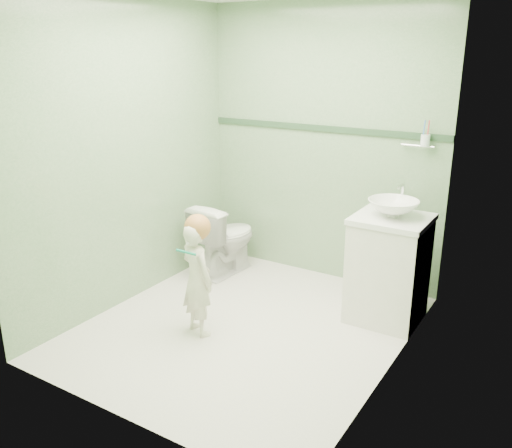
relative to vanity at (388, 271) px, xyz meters
The scene contains 12 objects.
ground 1.16m from the vanity, 140.19° to the right, with size 2.50×2.50×0.00m, color silver.
room_shell 1.35m from the vanity, 140.19° to the right, with size 2.50×2.54×2.40m.
trim_stripe 1.38m from the vanity, 147.36° to the left, with size 2.20×0.02×0.05m, color #2B472E.
vanity is the anchor object (origin of this frame).
counter 0.41m from the vanity, ahead, with size 0.54×0.52×0.04m, color white.
basin 0.49m from the vanity, ahead, with size 0.37×0.37×0.13m, color white.
faucet 0.60m from the vanity, 90.00° to the left, with size 0.03×0.13×0.18m.
cup_holder 1.05m from the vanity, 83.78° to the left, with size 0.26×0.07×0.21m.
toilet 1.58m from the vanity, behind, with size 0.38×0.66×0.68m, color white.
toddler 1.44m from the vanity, 139.58° to the right, with size 0.31×0.20×0.85m, color silver.
hair_cap 1.49m from the vanity, 140.35° to the right, with size 0.19×0.19×0.19m, color #B8753C.
teal_toothbrush 1.55m from the vanity, 134.82° to the right, with size 0.11×0.14×0.08m.
Camera 1 is at (1.99, -3.05, 2.00)m, focal length 37.91 mm.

